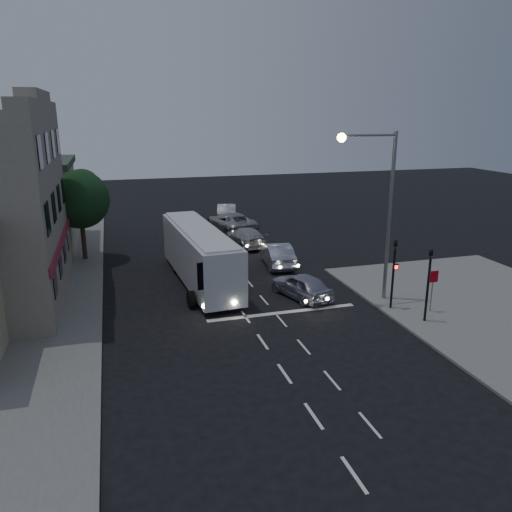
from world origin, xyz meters
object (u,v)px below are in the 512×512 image
object	(u,v)px
car_sedan_c	(231,222)
car_suv	(302,286)
car_sedan_b	(246,237)
regulatory_sign	(433,284)
streetlight	(380,198)
car_sedan_a	(277,254)
traffic_signal_main	(394,266)
car_extra	(227,212)
traffic_signal_side	(429,276)
tour_bus	(199,254)
street_tree	(79,197)

from	to	relation	value
car_sedan_c	car_suv	bearing A→B (deg)	78.10
car_sedan_b	regulatory_sign	distance (m)	16.93
regulatory_sign	streetlight	xyz separation A→B (m)	(-1.96, 2.44, 4.14)
car_suv	car_sedan_a	size ratio (longest dim) A/B	0.87
car_sedan_a	traffic_signal_main	size ratio (longest dim) A/B	1.16
car_extra	traffic_signal_main	bearing A→B (deg)	110.66
traffic_signal_side	regulatory_sign	distance (m)	1.61
car_sedan_a	car_suv	bearing A→B (deg)	90.40
tour_bus	car_suv	size ratio (longest dim) A/B	2.72
traffic_signal_side	traffic_signal_main	bearing A→B (deg)	109.49
car_suv	car_sedan_c	world-z (taller)	car_sedan_c
tour_bus	car_sedan_a	size ratio (longest dim) A/B	2.38
car_sedan_a	regulatory_sign	xyz separation A→B (m)	(4.92, -10.29, 0.81)
car_extra	traffic_signal_side	world-z (taller)	traffic_signal_side
car_suv	street_tree	xyz separation A→B (m)	(-11.94, 11.22, 3.79)
regulatory_sign	car_sedan_c	bearing A→B (deg)	104.62
street_tree	car_sedan_c	bearing A→B (deg)	26.16
car_suv	car_sedan_a	world-z (taller)	car_sedan_a
car_extra	streetlight	xyz separation A→B (m)	(2.89, -23.33, 4.92)
car_suv	car_extra	size ratio (longest dim) A/B	0.84
car_suv	regulatory_sign	world-z (taller)	regulatory_sign
regulatory_sign	tour_bus	bearing A→B (deg)	142.40
car_sedan_b	car_sedan_c	bearing A→B (deg)	-98.16
regulatory_sign	street_tree	bearing A→B (deg)	138.92
car_sedan_a	car_sedan_c	bearing A→B (deg)	-80.58
regulatory_sign	traffic_signal_side	bearing A→B (deg)	-136.08
car_suv	traffic_signal_side	bearing A→B (deg)	115.90
car_sedan_b	street_tree	size ratio (longest dim) A/B	0.78
car_extra	car_sedan_c	bearing A→B (deg)	95.11
regulatory_sign	car_sedan_b	bearing A→B (deg)	109.26
car_extra	traffic_signal_main	world-z (taller)	traffic_signal_main
car_sedan_b	streetlight	world-z (taller)	streetlight
car_sedan_a	streetlight	xyz separation A→B (m)	(2.97, -7.85, 4.95)
car_sedan_c	streetlight	world-z (taller)	streetlight
car_extra	traffic_signal_main	size ratio (longest dim) A/B	1.20
car_suv	car_sedan_c	size ratio (longest dim) A/B	0.70
car_sedan_b	streetlight	bearing A→B (deg)	97.51
traffic_signal_side	street_tree	distance (m)	23.24
streetlight	street_tree	world-z (taller)	streetlight
car_sedan_a	streetlight	world-z (taller)	streetlight
car_sedan_c	traffic_signal_side	world-z (taller)	traffic_signal_side
car_extra	regulatory_sign	xyz separation A→B (m)	(4.84, -25.77, 0.79)
regulatory_sign	street_tree	world-z (taller)	street_tree
car_suv	car_sedan_a	xyz separation A→B (m)	(0.64, 6.25, 0.08)
traffic_signal_main	car_sedan_b	bearing A→B (deg)	104.55
tour_bus	traffic_signal_main	xyz separation A→B (m)	(8.88, -7.13, 0.57)
traffic_signal_side	car_suv	bearing A→B (deg)	132.40
tour_bus	traffic_signal_main	distance (m)	11.40
car_extra	regulatory_sign	bearing A→B (deg)	114.07
car_sedan_c	traffic_signal_side	distance (m)	22.63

